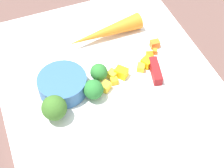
# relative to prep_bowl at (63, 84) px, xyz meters

# --- Properties ---
(ground_plane) EXTENTS (4.00, 4.00, 0.00)m
(ground_plane) POSITION_rel_prep_bowl_xyz_m (-0.03, -0.08, -0.03)
(ground_plane) COLOR brown
(cutting_board) EXTENTS (0.49, 0.39, 0.01)m
(cutting_board) POSITION_rel_prep_bowl_xyz_m (-0.03, -0.08, -0.02)
(cutting_board) COLOR white
(cutting_board) RESTS_ON ground_plane
(prep_bowl) EXTENTS (0.09, 0.09, 0.03)m
(prep_bowl) POSITION_rel_prep_bowl_xyz_m (0.00, 0.00, 0.00)
(prep_bowl) COLOR #325E93
(prep_bowl) RESTS_ON cutting_board
(chef_knife) EXTENTS (0.29, 0.09, 0.02)m
(chef_knife) POSITION_rel_prep_bowl_xyz_m (-0.10, -0.15, -0.01)
(chef_knife) COLOR silver
(chef_knife) RESTS_ON cutting_board
(whole_carrot) EXTENTS (0.05, 0.16, 0.03)m
(whole_carrot) POSITION_rel_prep_bowl_xyz_m (0.10, -0.12, 0.00)
(whole_carrot) COLOR orange
(whole_carrot) RESTS_ON cutting_board
(carrot_dice_0) EXTENTS (0.02, 0.02, 0.01)m
(carrot_dice_0) POSITION_rel_prep_bowl_xyz_m (0.01, -0.18, -0.01)
(carrot_dice_0) COLOR orange
(carrot_dice_0) RESTS_ON cutting_board
(carrot_dice_1) EXTENTS (0.02, 0.02, 0.01)m
(carrot_dice_1) POSITION_rel_prep_bowl_xyz_m (0.04, -0.20, -0.01)
(carrot_dice_1) COLOR orange
(carrot_dice_1) RESTS_ON cutting_board
(carrot_dice_2) EXTENTS (0.01, 0.01, 0.01)m
(carrot_dice_2) POSITION_rel_prep_bowl_xyz_m (0.02, -0.19, -0.01)
(carrot_dice_2) COLOR orange
(carrot_dice_2) RESTS_ON cutting_board
(pepper_dice_0) EXTENTS (0.02, 0.02, 0.01)m
(pepper_dice_0) POSITION_rel_prep_bowl_xyz_m (-0.01, -0.15, -0.01)
(pepper_dice_0) COLOR yellow
(pepper_dice_0) RESTS_ON cutting_board
(pepper_dice_1) EXTENTS (0.03, 0.03, 0.02)m
(pepper_dice_1) POSITION_rel_prep_bowl_xyz_m (-0.00, -0.16, -0.01)
(pepper_dice_1) COLOR yellow
(pepper_dice_1) RESTS_ON cutting_board
(pepper_dice_2) EXTENTS (0.02, 0.02, 0.02)m
(pepper_dice_2) POSITION_rel_prep_bowl_xyz_m (-0.02, -0.07, -0.01)
(pepper_dice_2) COLOR yellow
(pepper_dice_2) RESTS_ON cutting_board
(pepper_dice_3) EXTENTS (0.03, 0.03, 0.02)m
(pepper_dice_3) POSITION_rel_prep_bowl_xyz_m (-0.01, -0.11, -0.01)
(pepper_dice_3) COLOR yellow
(pepper_dice_3) RESTS_ON cutting_board
(pepper_dice_4) EXTENTS (0.02, 0.02, 0.01)m
(pepper_dice_4) POSITION_rel_prep_bowl_xyz_m (-0.00, -0.09, -0.01)
(pepper_dice_4) COLOR yellow
(pepper_dice_4) RESTS_ON cutting_board
(pepper_dice_5) EXTENTS (0.01, 0.01, 0.01)m
(pepper_dice_5) POSITION_rel_prep_bowl_xyz_m (-0.02, -0.09, -0.01)
(pepper_dice_5) COLOR yellow
(pepper_dice_5) RESTS_ON cutting_board
(broccoli_floret_0) EXTENTS (0.04, 0.04, 0.04)m
(broccoli_floret_0) POSITION_rel_prep_bowl_xyz_m (-0.03, -0.05, 0.00)
(broccoli_floret_0) COLOR #93B155
(broccoli_floret_0) RESTS_ON cutting_board
(broccoli_floret_1) EXTENTS (0.03, 0.03, 0.04)m
(broccoli_floret_1) POSITION_rel_prep_bowl_xyz_m (-0.00, -0.07, 0.00)
(broccoli_floret_1) COLOR #91AA5D
(broccoli_floret_1) RESTS_ON cutting_board
(broccoli_floret_2) EXTENTS (0.04, 0.04, 0.05)m
(broccoli_floret_2) POSITION_rel_prep_bowl_xyz_m (-0.05, 0.03, 0.01)
(broccoli_floret_2) COLOR #8DB15E
(broccoli_floret_2) RESTS_ON cutting_board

